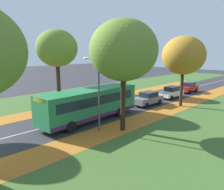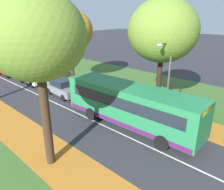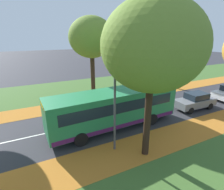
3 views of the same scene
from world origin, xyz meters
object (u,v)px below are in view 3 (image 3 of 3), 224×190
tree_left_near (91,38)px  tree_left_mid (176,45)px  tree_right_near (153,46)px  bus (114,107)px  car_grey_lead (195,101)px  streetlamp_right (112,93)px

tree_left_near → tree_left_mid: bearing=90.3°
tree_left_near → tree_right_near: bearing=-2.4°
bus → tree_right_near: bearing=2.8°
bus → car_grey_lead: 8.93m
streetlamp_right → car_grey_lead: size_ratio=1.41×
streetlamp_right → bus: streetlamp_right is taller
tree_left_near → car_grey_lead: size_ratio=2.08×
tree_left_near → streetlamp_right: tree_left_near is taller
streetlamp_right → bus: (-2.31, 1.32, -2.03)m
tree_left_near → tree_left_mid: tree_left_near is taller
tree_left_near → car_grey_lead: tree_left_near is taller
tree_right_near → bus: bearing=-177.2°
tree_left_near → streetlamp_right: 9.32m
tree_left_mid → tree_right_near: tree_right_near is taller
tree_left_near → streetlamp_right: bearing=-12.7°
tree_right_near → bus: size_ratio=0.85×
tree_left_mid → streetlamp_right: bearing=-57.5°
streetlamp_right → car_grey_lead: (-2.02, 10.21, -2.92)m
tree_right_near → car_grey_lead: (-3.58, 8.69, -5.67)m
bus → streetlamp_right: bearing=-29.8°
tree_left_near → tree_left_mid: 11.70m
tree_right_near → car_grey_lead: 10.98m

